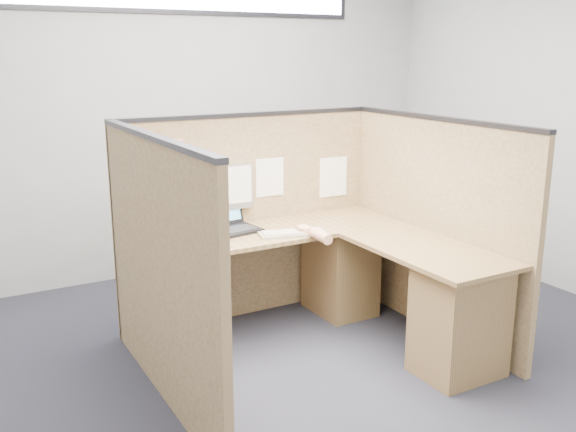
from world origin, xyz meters
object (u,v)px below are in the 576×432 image
keyboard (292,233)px  l_desk (322,288)px  laptop (229,221)px  mouse (303,231)px

keyboard → l_desk: bearing=-44.5°
laptop → mouse: (0.40, -0.36, -0.04)m
laptop → mouse: bearing=-50.7°
l_desk → mouse: mouse is taller
l_desk → mouse: (-0.03, 0.19, 0.36)m
l_desk → laptop: (-0.43, 0.55, 0.40)m
laptop → mouse: laptop is taller
l_desk → keyboard: keyboard is taller
l_desk → keyboard: 0.42m
l_desk → mouse: bearing=100.3°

